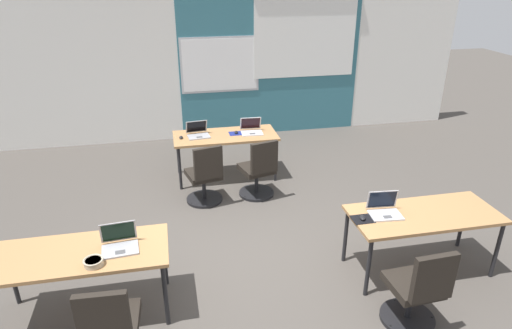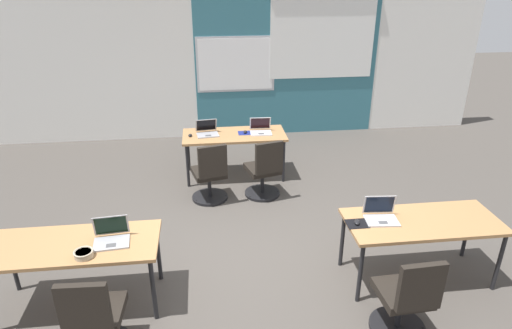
{
  "view_description": "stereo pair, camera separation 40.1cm",
  "coord_description": "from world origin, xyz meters",
  "px_view_note": "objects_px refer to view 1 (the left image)",
  "views": [
    {
      "loc": [
        -0.85,
        -4.26,
        3.15
      ],
      "look_at": [
        0.13,
        0.49,
        0.96
      ],
      "focal_mm": 31.24,
      "sensor_mm": 36.0,
      "label": 1
    },
    {
      "loc": [
        -0.45,
        -4.33,
        3.15
      ],
      "look_at": [
        0.13,
        0.49,
        0.96
      ],
      "focal_mm": 31.24,
      "sensor_mm": 36.0,
      "label": 2
    }
  ],
  "objects_px": {
    "laptop_near_left_inner": "(120,243)",
    "laptop_far_right": "(251,130)",
    "chair_near_right_inner": "(417,293)",
    "snack_bowl": "(93,262)",
    "desk_near_right": "(424,218)",
    "laptop_near_right_inner": "(384,210)",
    "mouse_near_right_inner": "(363,218)",
    "mouse_far_right": "(236,132)",
    "desk_far_center": "(225,138)",
    "mouse_far_left": "(181,137)",
    "desk_near_left": "(81,258)",
    "chair_far_left": "(205,179)",
    "chair_far_right": "(259,173)",
    "laptop_far_left": "(198,133)"
  },
  "relations": [
    {
      "from": "desk_near_left",
      "to": "laptop_near_left_inner",
      "type": "bearing_deg",
      "value": -0.43
    },
    {
      "from": "chair_near_right_inner",
      "to": "chair_far_left",
      "type": "bearing_deg",
      "value": -61.76
    },
    {
      "from": "laptop_far_left",
      "to": "mouse_far_left",
      "type": "bearing_deg",
      "value": -174.67
    },
    {
      "from": "mouse_far_left",
      "to": "laptop_far_right",
      "type": "distance_m",
      "value": 1.1
    },
    {
      "from": "desk_far_center",
      "to": "mouse_near_right_inner",
      "type": "bearing_deg",
      "value": -69.43
    },
    {
      "from": "chair_far_right",
      "to": "desk_near_left",
      "type": "bearing_deg",
      "value": 29.71
    },
    {
      "from": "mouse_near_right_inner",
      "to": "chair_near_right_inner",
      "type": "height_order",
      "value": "chair_near_right_inner"
    },
    {
      "from": "desk_far_center",
      "to": "chair_far_right",
      "type": "distance_m",
      "value": 0.89
    },
    {
      "from": "laptop_near_right_inner",
      "to": "mouse_near_right_inner",
      "type": "relative_size",
      "value": 3.14
    },
    {
      "from": "laptop_near_left_inner",
      "to": "chair_far_right",
      "type": "height_order",
      "value": "laptop_near_left_inner"
    },
    {
      "from": "desk_far_center",
      "to": "mouse_far_right",
      "type": "xyz_separation_m",
      "value": [
        0.18,
        0.02,
        0.08
      ]
    },
    {
      "from": "snack_bowl",
      "to": "laptop_near_right_inner",
      "type": "bearing_deg",
      "value": 5.92
    },
    {
      "from": "laptop_far_left",
      "to": "laptop_near_right_inner",
      "type": "bearing_deg",
      "value": -64.57
    },
    {
      "from": "mouse_far_left",
      "to": "chair_far_left",
      "type": "relative_size",
      "value": 0.11
    },
    {
      "from": "laptop_near_right_inner",
      "to": "mouse_far_left",
      "type": "bearing_deg",
      "value": 131.37
    },
    {
      "from": "laptop_far_right",
      "to": "chair_far_left",
      "type": "bearing_deg",
      "value": -133.29
    },
    {
      "from": "desk_near_left",
      "to": "chair_far_left",
      "type": "xyz_separation_m",
      "value": [
        1.34,
        2.0,
        -0.28
      ]
    },
    {
      "from": "laptop_far_right",
      "to": "mouse_far_left",
      "type": "bearing_deg",
      "value": -175.62
    },
    {
      "from": "desk_near_left",
      "to": "mouse_far_left",
      "type": "height_order",
      "value": "mouse_far_left"
    },
    {
      "from": "chair_near_right_inner",
      "to": "laptop_far_right",
      "type": "height_order",
      "value": "laptop_far_right"
    },
    {
      "from": "desk_near_left",
      "to": "snack_bowl",
      "type": "distance_m",
      "value": 0.29
    },
    {
      "from": "laptop_near_left_inner",
      "to": "laptop_far_right",
      "type": "bearing_deg",
      "value": 51.91
    },
    {
      "from": "desk_far_center",
      "to": "laptop_far_right",
      "type": "xyz_separation_m",
      "value": [
        0.42,
        0.01,
        0.11
      ]
    },
    {
      "from": "desk_near_right",
      "to": "laptop_near_left_inner",
      "type": "relative_size",
      "value": 4.52
    },
    {
      "from": "laptop_near_right_inner",
      "to": "chair_far_right",
      "type": "relative_size",
      "value": 0.38
    },
    {
      "from": "mouse_near_right_inner",
      "to": "mouse_far_right",
      "type": "bearing_deg",
      "value": 107.24
    },
    {
      "from": "laptop_far_left",
      "to": "mouse_far_right",
      "type": "height_order",
      "value": "laptop_far_left"
    },
    {
      "from": "desk_near_right",
      "to": "laptop_far_right",
      "type": "xyz_separation_m",
      "value": [
        -1.33,
        2.81,
        0.11
      ]
    },
    {
      "from": "mouse_far_left",
      "to": "mouse_near_right_inner",
      "type": "height_order",
      "value": "mouse_near_right_inner"
    },
    {
      "from": "chair_near_right_inner",
      "to": "desk_near_right",
      "type": "bearing_deg",
      "value": -124.6
    },
    {
      "from": "desk_near_right",
      "to": "mouse_far_right",
      "type": "xyz_separation_m",
      "value": [
        -1.57,
        2.82,
        0.08
      ]
    },
    {
      "from": "laptop_near_right_inner",
      "to": "laptop_far_right",
      "type": "bearing_deg",
      "value": 113.01
    },
    {
      "from": "laptop_near_left_inner",
      "to": "mouse_far_right",
      "type": "distance_m",
      "value": 3.23
    },
    {
      "from": "desk_near_left",
      "to": "snack_bowl",
      "type": "xyz_separation_m",
      "value": [
        0.15,
        -0.23,
        0.1
      ]
    },
    {
      "from": "desk_far_center",
      "to": "laptop_near_right_inner",
      "type": "bearing_deg",
      "value": -64.21
    },
    {
      "from": "chair_far_right",
      "to": "laptop_far_left",
      "type": "bearing_deg",
      "value": -59.49
    },
    {
      "from": "desk_far_center",
      "to": "laptop_near_left_inner",
      "type": "distance_m",
      "value": 3.13
    },
    {
      "from": "laptop_near_right_inner",
      "to": "chair_far_right",
      "type": "distance_m",
      "value": 2.21
    },
    {
      "from": "chair_far_left",
      "to": "chair_far_right",
      "type": "distance_m",
      "value": 0.78
    },
    {
      "from": "laptop_near_left_inner",
      "to": "laptop_far_left",
      "type": "bearing_deg",
      "value": 65.71
    },
    {
      "from": "mouse_far_left",
      "to": "chair_near_right_inner",
      "type": "distance_m",
      "value": 4.07
    },
    {
      "from": "chair_near_right_inner",
      "to": "snack_bowl",
      "type": "distance_m",
      "value": 2.94
    },
    {
      "from": "chair_far_left",
      "to": "desk_near_left",
      "type": "bearing_deg",
      "value": 42.99
    },
    {
      "from": "desk_near_left",
      "to": "desk_near_right",
      "type": "bearing_deg",
      "value": 0.0
    },
    {
      "from": "desk_near_right",
      "to": "mouse_near_right_inner",
      "type": "xyz_separation_m",
      "value": [
        -0.7,
        0.01,
        0.08
      ]
    },
    {
      "from": "snack_bowl",
      "to": "laptop_far_right",
      "type": "bearing_deg",
      "value": 56.43
    },
    {
      "from": "desk_far_center",
      "to": "laptop_near_right_inner",
      "type": "relative_size",
      "value": 4.55
    },
    {
      "from": "mouse_far_left",
      "to": "mouse_far_right",
      "type": "xyz_separation_m",
      "value": [
        0.86,
        0.04,
        0.0
      ]
    },
    {
      "from": "mouse_far_left",
      "to": "laptop_far_right",
      "type": "bearing_deg",
      "value": 1.97
    },
    {
      "from": "laptop_near_left_inner",
      "to": "desk_near_right",
      "type": "bearing_deg",
      "value": -5.31
    }
  ]
}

